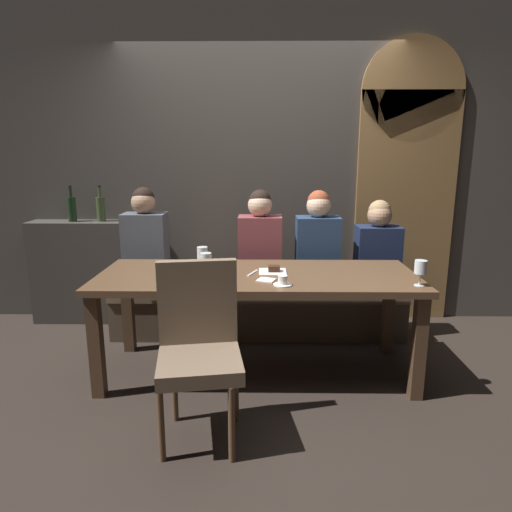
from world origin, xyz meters
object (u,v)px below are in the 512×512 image
at_px(wine_glass_far_right, 202,254).
at_px(wine_glass_near_right, 421,268).
at_px(wine_bottle_dark_red, 72,208).
at_px(diner_near_end, 378,246).
at_px(banquette_bench, 258,309).
at_px(diner_bearded, 260,241).
at_px(espresso_cup, 283,281).
at_px(chair_near_side, 199,340).
at_px(fork_on_table, 253,273).
at_px(diner_redhead, 145,239).
at_px(dining_table, 257,286).
at_px(wine_glass_center_front, 206,260).
at_px(dessert_plate, 273,271).
at_px(wine_bottle_pale_label, 101,208).
at_px(diner_far_end, 318,242).

bearing_deg(wine_glass_far_right, wine_glass_near_right, -15.53).
bearing_deg(wine_bottle_dark_red, diner_near_end, -6.88).
relative_size(banquette_bench, diner_bearded, 3.06).
bearing_deg(wine_glass_near_right, espresso_cup, -179.87).
xyz_separation_m(chair_near_side, fork_on_table, (0.28, 0.73, 0.18)).
height_order(diner_redhead, diner_near_end, diner_redhead).
bearing_deg(dining_table, wine_glass_center_front, -166.38).
bearing_deg(diner_near_end, diner_redhead, 179.20).
height_order(dining_table, dessert_plate, dessert_plate).
relative_size(diner_near_end, wine_bottle_dark_red, 2.24).
height_order(wine_glass_near_right, dessert_plate, wine_glass_near_right).
relative_size(wine_bottle_dark_red, wine_bottle_pale_label, 1.00).
bearing_deg(dessert_plate, fork_on_table, -171.99).
bearing_deg(wine_bottle_pale_label, diner_bearded, -14.06).
relative_size(dining_table, espresso_cup, 18.33).
xyz_separation_m(diner_bearded, wine_bottle_dark_red, (-1.71, 0.34, 0.23)).
distance_m(chair_near_side, diner_redhead, 1.61).
relative_size(wine_bottle_dark_red, wine_glass_center_front, 1.99).
bearing_deg(espresso_cup, dessert_plate, 99.86).
xyz_separation_m(dining_table, chair_near_side, (-0.31, -0.72, -0.09)).
height_order(chair_near_side, espresso_cup, chair_near_side).
xyz_separation_m(wine_bottle_pale_label, espresso_cup, (1.60, -1.33, -0.30)).
relative_size(diner_redhead, espresso_cup, 6.95).
height_order(banquette_bench, diner_redhead, diner_redhead).
bearing_deg(diner_far_end, banquette_bench, 177.05).
distance_m(diner_near_end, dessert_plate, 1.12).
relative_size(diner_far_end, diner_near_end, 1.11).
xyz_separation_m(diner_redhead, wine_bottle_dark_red, (-0.73, 0.30, 0.23)).
bearing_deg(diner_redhead, dessert_plate, -33.24).
bearing_deg(diner_bearded, espresso_cup, -81.22).
height_order(wine_bottle_dark_red, wine_bottle_pale_label, same).
xyz_separation_m(banquette_bench, diner_near_end, (1.01, 0.00, 0.57)).
distance_m(banquette_bench, wine_glass_near_right, 1.55).
bearing_deg(espresso_cup, banquette_bench, 99.51).
height_order(dining_table, diner_bearded, diner_bearded).
bearing_deg(wine_bottle_pale_label, banquette_bench, -13.51).
bearing_deg(diner_bearded, wine_bottle_dark_red, 168.60).
bearing_deg(wine_bottle_dark_red, wine_glass_near_right, -25.65).
xyz_separation_m(banquette_bench, wine_glass_near_right, (1.02, -0.98, 0.63)).
distance_m(wine_glass_near_right, fork_on_table, 1.10).
bearing_deg(banquette_bench, wine_glass_center_front, -113.71).
xyz_separation_m(diner_bearded, wine_bottle_pale_label, (-1.45, 0.36, 0.23)).
distance_m(diner_far_end, diner_near_end, 0.51).
bearing_deg(wine_glass_near_right, diner_near_end, 90.97).
relative_size(dessert_plate, fork_on_table, 1.12).
height_order(wine_glass_center_front, wine_glass_far_right, same).
distance_m(diner_redhead, fork_on_table, 1.18).
xyz_separation_m(wine_bottle_pale_label, dessert_plate, (1.55, -1.02, -0.32)).
distance_m(dessert_plate, fork_on_table, 0.15).
relative_size(wine_bottle_dark_red, espresso_cup, 2.72).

